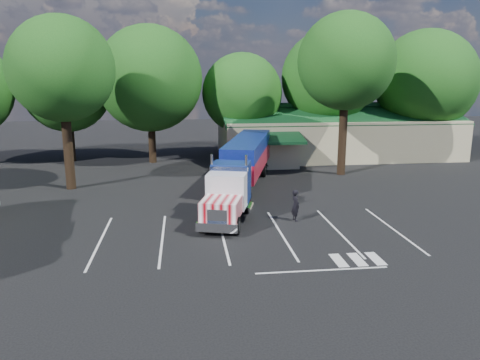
{
  "coord_description": "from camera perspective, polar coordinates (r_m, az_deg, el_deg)",
  "views": [
    {
      "loc": [
        -1.94,
        -29.72,
        8.51
      ],
      "look_at": [
        1.5,
        -1.37,
        2.0
      ],
      "focal_mm": 35.0,
      "sensor_mm": 36.0,
      "label": 1
    }
  ],
  "objects": [
    {
      "name": "tree_row_f",
      "position": [
        52.79,
        21.7,
        11.17
      ],
      "size": [
        10.4,
        10.4,
        13.0
      ],
      "color": "black",
      "rests_on": "ground"
    },
    {
      "name": "bicycle",
      "position": [
        33.17,
        -0.24,
        -1.19
      ],
      "size": [
        1.39,
        1.87,
        0.94
      ],
      "primitive_type": "imported",
      "rotation": [
        0.0,
        0.0,
        0.49
      ],
      "color": "black",
      "rests_on": "ground"
    },
    {
      "name": "tree_row_e",
      "position": [
        50.01,
        10.7,
        12.14
      ],
      "size": [
        9.6,
        9.6,
        12.9
      ],
      "color": "black",
      "rests_on": "ground"
    },
    {
      "name": "tree_row_b",
      "position": [
        48.81,
        -20.37,
        10.44
      ],
      "size": [
        8.4,
        8.4,
        11.35
      ],
      "color": "black",
      "rests_on": "ground"
    },
    {
      "name": "tree_near_right",
      "position": [
        40.53,
        12.83,
        13.88
      ],
      "size": [
        8.0,
        8.0,
        13.5
      ],
      "color": "black",
      "rests_on": "ground"
    },
    {
      "name": "ground",
      "position": [
        30.98,
        -3.07,
        -3.12
      ],
      "size": [
        120.0,
        120.0,
        0.0
      ],
      "primitive_type": "plane",
      "color": "black",
      "rests_on": "ground"
    },
    {
      "name": "woman",
      "position": [
        27.75,
        6.78,
        -3.08
      ],
      "size": [
        0.59,
        0.77,
        1.88
      ],
      "primitive_type": "imported",
      "rotation": [
        0.0,
        0.0,
        1.78
      ],
      "color": "black",
      "rests_on": "ground"
    },
    {
      "name": "tree_near_left",
      "position": [
        36.73,
        -20.92,
        12.49
      ],
      "size": [
        7.6,
        7.6,
        12.65
      ],
      "color": "black",
      "rests_on": "ground"
    },
    {
      "name": "tree_row_c",
      "position": [
        46.03,
        -10.98,
        12.03
      ],
      "size": [
        10.0,
        10.0,
        13.05
      ],
      "color": "black",
      "rests_on": "ground"
    },
    {
      "name": "tree_row_d",
      "position": [
        47.63,
        0.25,
        10.52
      ],
      "size": [
        8.0,
        8.0,
        10.6
      ],
      "color": "black",
      "rests_on": "ground"
    },
    {
      "name": "event_hall",
      "position": [
        50.45,
        11.29,
        5.42
      ],
      "size": [
        24.2,
        14.12,
        5.55
      ],
      "color": "tan",
      "rests_on": "ground"
    },
    {
      "name": "silver_sedan",
      "position": [
        44.97,
        2.06,
        2.71
      ],
      "size": [
        3.78,
        1.53,
        1.22
      ],
      "primitive_type": "imported",
      "rotation": [
        0.0,
        0.0,
        1.51
      ],
      "color": "#AFB2B7",
      "rests_on": "ground"
    },
    {
      "name": "semi_truck",
      "position": [
        33.92,
        0.45,
        2.08
      ],
      "size": [
        7.09,
        18.29,
        3.85
      ],
      "rotation": [
        0.0,
        0.0,
        -0.27
      ],
      "color": "black",
      "rests_on": "ground"
    }
  ]
}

